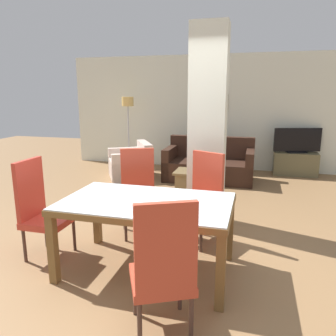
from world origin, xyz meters
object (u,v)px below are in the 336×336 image
dining_chair_far_left (139,190)px  sofa (209,166)px  armchair (132,165)px  floor_lamp (128,109)px  dining_chair_head_left (40,208)px  tv_screen (297,141)px  dining_chair_far_right (202,196)px  dining_chair_near_right (163,268)px  tv_stand (295,164)px  dining_table (147,214)px  coffee_table (196,182)px  bottle (206,165)px

dining_chair_far_left → sofa: size_ratio=0.60×
armchair → floor_lamp: size_ratio=0.71×
dining_chair_head_left → sofa: 4.08m
dining_chair_head_left → tv_screen: 5.71m
dining_chair_far_right → dining_chair_near_right: bearing=115.7°
armchair → tv_screen: tv_screen is taller
dining_chair_head_left → tv_screen: dining_chair_head_left is taller
tv_stand → dining_table: bearing=-112.0°
coffee_table → tv_screen: bearing=46.3°
dining_table → dining_chair_near_right: size_ratio=1.54×
sofa → coffee_table: sofa is taller
coffee_table → tv_screen: (1.91, 2.00, 0.56)m
floor_lamp → dining_chair_far_right: bearing=-56.4°
dining_chair_near_right → dining_chair_head_left: same height
tv_screen → dining_chair_near_right: bearing=59.5°
dining_chair_far_right → tv_screen: (1.49, 3.87, 0.21)m
dining_chair_near_right → dining_chair_far_right: bearing=64.3°
dining_table → dining_chair_near_right: dining_chair_near_right is taller
dining_chair_far_left → dining_table: bearing=90.0°
coffee_table → floor_lamp: size_ratio=0.44×
tv_stand → floor_lamp: floor_lamp is taller
armchair → tv_screen: 3.71m
dining_chair_far_right → coffee_table: bearing=-51.7°
floor_lamp → tv_stand: bearing=3.0°
bottle → dining_chair_far_left: bearing=-106.8°
dining_chair_far_right → bottle: dining_chair_far_right is taller
dining_chair_near_right → coffee_table: bearing=70.8°
sofa → floor_lamp: floor_lamp is taller
dining_table → tv_screen: 5.12m
sofa → tv_stand: 2.03m
dining_table → armchair: same height
floor_lamp → tv_screen: bearing=3.0°
dining_chair_far_left → bottle: dining_chair_far_left is taller
armchair → tv_stand: 3.67m
dining_chair_far_right → tv_stand: (1.49, 3.87, -0.31)m
dining_chair_far_left → coffee_table: size_ratio=1.47×
dining_chair_near_right → bottle: bearing=68.1°
dining_chair_near_right → dining_chair_far_left: (-0.85, 1.79, 0.00)m
dining_chair_near_right → dining_chair_far_right: same height
tv_screen → floor_lamp: (-3.92, -0.20, 0.66)m
sofa → bottle: bearing=94.3°
dining_chair_far_right → floor_lamp: floor_lamp is taller
sofa → tv_screen: size_ratio=1.81×
dining_chair_far_left → sofa: dining_chair_far_left is taller
bottle → tv_screen: tv_screen is taller
dining_chair_far_left → tv_stand: size_ratio=1.18×
dining_table → dining_chair_near_right: bearing=-64.3°
dining_chair_head_left → sofa: size_ratio=0.60×
dining_table → bottle: size_ratio=6.96×
dining_chair_head_left → bottle: bearing=153.6°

